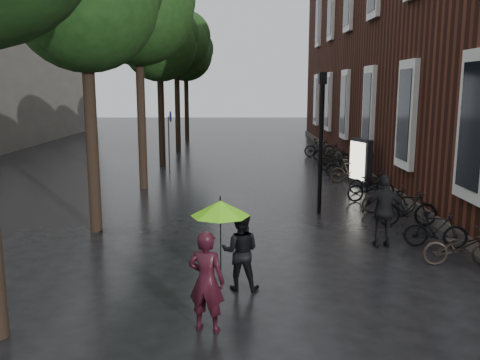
{
  "coord_description": "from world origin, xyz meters",
  "views": [
    {
      "loc": [
        -0.18,
        -6.5,
        3.91
      ],
      "look_at": [
        -0.15,
        6.98,
        1.44
      ],
      "focal_mm": 38.0,
      "sensor_mm": 36.0,
      "label": 1
    }
  ],
  "objects_px": {
    "person_black": "(240,251)",
    "pedestrian_walking": "(384,211)",
    "ad_lightbox": "(361,162)",
    "parked_bicycles": "(359,175)",
    "lamp_post": "(321,129)",
    "person_burgundy": "(206,281)"
  },
  "relations": [
    {
      "from": "person_burgundy",
      "to": "lamp_post",
      "type": "bearing_deg",
      "value": -94.05
    },
    {
      "from": "person_burgundy",
      "to": "parked_bicycles",
      "type": "relative_size",
      "value": 0.09
    },
    {
      "from": "person_burgundy",
      "to": "parked_bicycles",
      "type": "xyz_separation_m",
      "value": [
        5.25,
        11.97,
        -0.36
      ]
    },
    {
      "from": "pedestrian_walking",
      "to": "parked_bicycles",
      "type": "xyz_separation_m",
      "value": [
        1.16,
        7.59,
        -0.43
      ]
    },
    {
      "from": "person_black",
      "to": "parked_bicycles",
      "type": "height_order",
      "value": "person_black"
    },
    {
      "from": "person_burgundy",
      "to": "ad_lightbox",
      "type": "height_order",
      "value": "ad_lightbox"
    },
    {
      "from": "ad_lightbox",
      "to": "person_black",
      "type": "bearing_deg",
      "value": -134.57
    },
    {
      "from": "parked_bicycles",
      "to": "ad_lightbox",
      "type": "distance_m",
      "value": 0.72
    },
    {
      "from": "person_black",
      "to": "ad_lightbox",
      "type": "relative_size",
      "value": 0.83
    },
    {
      "from": "person_black",
      "to": "pedestrian_walking",
      "type": "height_order",
      "value": "pedestrian_walking"
    },
    {
      "from": "parked_bicycles",
      "to": "lamp_post",
      "type": "bearing_deg",
      "value": -117.76
    },
    {
      "from": "pedestrian_walking",
      "to": "parked_bicycles",
      "type": "bearing_deg",
      "value": -93.72
    },
    {
      "from": "pedestrian_walking",
      "to": "ad_lightbox",
      "type": "xyz_separation_m",
      "value": [
        1.34,
        8.11,
        0.03
      ]
    },
    {
      "from": "parked_bicycles",
      "to": "person_burgundy",
      "type": "bearing_deg",
      "value": -113.69
    },
    {
      "from": "person_burgundy",
      "to": "person_black",
      "type": "xyz_separation_m",
      "value": [
        0.55,
        1.71,
        -0.07
      ]
    },
    {
      "from": "person_black",
      "to": "person_burgundy",
      "type": "bearing_deg",
      "value": 79.04
    },
    {
      "from": "person_black",
      "to": "parked_bicycles",
      "type": "bearing_deg",
      "value": -107.7
    },
    {
      "from": "pedestrian_walking",
      "to": "parked_bicycles",
      "type": "relative_size",
      "value": 0.1
    },
    {
      "from": "pedestrian_walking",
      "to": "lamp_post",
      "type": "relative_size",
      "value": 0.42
    },
    {
      "from": "parked_bicycles",
      "to": "lamp_post",
      "type": "height_order",
      "value": "lamp_post"
    },
    {
      "from": "person_black",
      "to": "ad_lightbox",
      "type": "bearing_deg",
      "value": -107.46
    },
    {
      "from": "person_burgundy",
      "to": "pedestrian_walking",
      "type": "bearing_deg",
      "value": -115.76
    }
  ]
}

